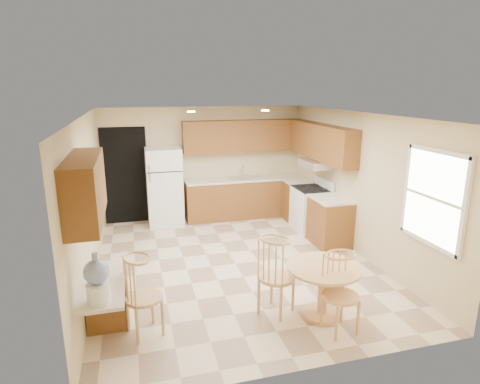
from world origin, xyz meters
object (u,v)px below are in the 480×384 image
object	(u,v)px
water_crock	(97,280)
chair_table_b	(345,290)
refrigerator	(164,187)
dining_table	(323,284)
chair_desk	(144,292)
stove	(311,209)
chair_table_a	(279,271)

from	to	relation	value
water_crock	chair_table_b	bearing A→B (deg)	-3.64
refrigerator	dining_table	size ratio (longest dim) A/B	1.75
refrigerator	chair_desk	world-z (taller)	refrigerator
stove	dining_table	world-z (taller)	stove
chair_table_b	refrigerator	bearing A→B (deg)	-78.24
stove	dining_table	bearing A→B (deg)	-112.15
water_crock	chair_desk	bearing A→B (deg)	41.29
dining_table	chair_table_b	size ratio (longest dim) A/B	0.97
refrigerator	dining_table	world-z (taller)	refrigerator
refrigerator	water_crock	size ratio (longest dim) A/B	3.12
chair_table_a	chair_desk	size ratio (longest dim) A/B	1.05
dining_table	chair_desk	size ratio (longest dim) A/B	0.95
chair_table_a	water_crock	bearing A→B (deg)	-118.81
chair_table_b	water_crock	size ratio (longest dim) A/B	1.85
refrigerator	chair_desk	size ratio (longest dim) A/B	1.67
stove	water_crock	distance (m)	5.16
chair_table_a	chair_desk	world-z (taller)	chair_table_a
chair_table_b	chair_desk	world-z (taller)	chair_desk
refrigerator	water_crock	xyz separation A→B (m)	(-1.05, -4.52, 0.18)
stove	chair_table_a	world-z (taller)	stove
stove	chair_desk	world-z (taller)	stove
chair_table_b	stove	bearing A→B (deg)	-116.86
refrigerator	chair_table_b	bearing A→B (deg)	-70.15
stove	water_crock	world-z (taller)	water_crock
chair_table_b	water_crock	bearing A→B (deg)	-11.73
refrigerator	stove	bearing A→B (deg)	-22.99
chair_desk	water_crock	xyz separation A→B (m)	(-0.45, -0.40, 0.40)
chair_table_a	chair_table_b	bearing A→B (deg)	4.86
dining_table	chair_table_b	bearing A→B (deg)	-83.69
dining_table	chair_table_b	distance (m)	0.48
chair_table_a	water_crock	xyz separation A→B (m)	(-2.14, -0.43, 0.37)
refrigerator	chair_table_b	world-z (taller)	refrigerator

